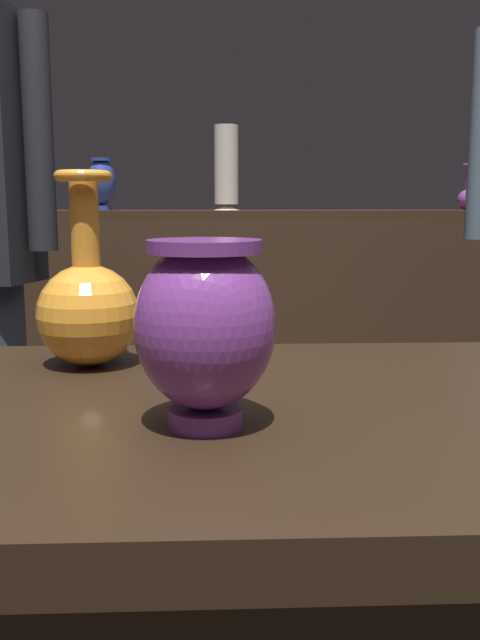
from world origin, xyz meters
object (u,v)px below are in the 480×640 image
shelf_vase_far_right (468,196)px  shelf_vase_left (102,182)px  vase_centerpiece (205,325)px  shelf_vase_center (226,168)px  vase_right_accent (88,306)px

shelf_vase_far_right → shelf_vase_left: bearing=-179.2°
vase_centerpiece → shelf_vase_center: (0.07, 2.27, 0.26)m
vase_right_accent → shelf_vase_center: size_ratio=0.76×
vase_right_accent → shelf_vase_left: bearing=98.1°
vase_right_accent → shelf_vase_center: (0.23, 2.00, 0.28)m
vase_centerpiece → vase_right_accent: (-0.16, 0.27, -0.02)m
shelf_vase_center → shelf_vase_left: shelf_vase_center is taller
vase_right_accent → vase_centerpiece: bearing=-59.3°
shelf_vase_center → shelf_vase_far_right: bearing=2.4°
vase_centerpiece → shelf_vase_far_right: shelf_vase_far_right is taller
vase_right_accent → shelf_vase_left: (-0.29, 2.02, 0.22)m
vase_right_accent → shelf_vase_far_right: 2.42m
vase_centerpiece → shelf_vase_center: shelf_vase_center is taller
vase_centerpiece → shelf_vase_far_right: bearing=64.4°
vase_right_accent → shelf_vase_center: bearing=83.4°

